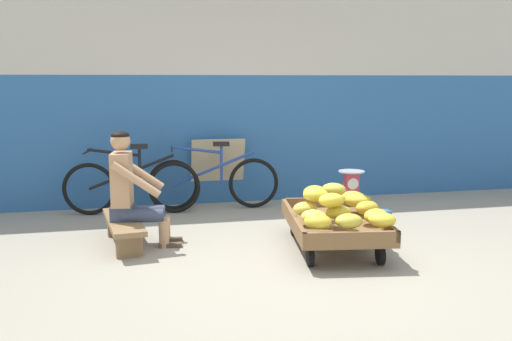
{
  "coord_description": "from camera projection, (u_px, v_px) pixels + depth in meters",
  "views": [
    {
      "loc": [
        -1.4,
        -4.57,
        1.63
      ],
      "look_at": [
        -0.19,
        0.75,
        0.75
      ],
      "focal_mm": 39.76,
      "sensor_mm": 36.0,
      "label": 1
    }
  ],
  "objects": [
    {
      "name": "bicycle_far_left",
      "position": [
        213.0,
        182.0,
        7.16
      ],
      "size": [
        1.66,
        0.48,
        0.86
      ],
      "color": "black",
      "rests_on": "ground"
    },
    {
      "name": "back_wall",
      "position": [
        234.0,
        85.0,
        7.53
      ],
      "size": [
        16.0,
        0.3,
        3.13
      ],
      "color": "#2D609E",
      "rests_on": "ground"
    },
    {
      "name": "banana_cart",
      "position": [
        334.0,
        225.0,
        5.48
      ],
      "size": [
        1.04,
        1.55,
        0.36
      ],
      "color": "brown",
      "rests_on": "ground"
    },
    {
      "name": "sign_board",
      "position": [
        218.0,
        171.0,
        7.48
      ],
      "size": [
        0.7,
        0.27,
        0.87
      ],
      "color": "#C6B289",
      "rests_on": "ground"
    },
    {
      "name": "shopping_bag",
      "position": [
        381.0,
        221.0,
        6.09
      ],
      "size": [
        0.18,
        0.12,
        0.24
      ],
      "primitive_type": "cube",
      "color": "#3370B7",
      "rests_on": "ground"
    },
    {
      "name": "low_bench",
      "position": [
        124.0,
        226.0,
        5.59
      ],
      "size": [
        0.44,
        1.13,
        0.27
      ],
      "color": "olive",
      "rests_on": "ground"
    },
    {
      "name": "weighing_scale",
      "position": [
        351.0,
        183.0,
        6.52
      ],
      "size": [
        0.3,
        0.3,
        0.29
      ],
      "color": "#28282D",
      "rests_on": "plastic_crate"
    },
    {
      "name": "plastic_crate",
      "position": [
        351.0,
        208.0,
        6.57
      ],
      "size": [
        0.36,
        0.28,
        0.3
      ],
      "color": "gold",
      "rests_on": "ground"
    },
    {
      "name": "vendor_seated",
      "position": [
        131.0,
        189.0,
        5.54
      ],
      "size": [
        0.71,
        0.53,
        1.14
      ],
      "color": "tan",
      "rests_on": "ground"
    },
    {
      "name": "banana_pile",
      "position": [
        339.0,
        206.0,
        5.27
      ],
      "size": [
        0.98,
        1.23,
        0.26
      ],
      "color": "yellow",
      "rests_on": "banana_cart"
    },
    {
      "name": "ground_plane",
      "position": [
        296.0,
        267.0,
        4.97
      ],
      "size": [
        80.0,
        80.0,
        0.0
      ],
      "primitive_type": "plane",
      "color": "gray"
    },
    {
      "name": "bicycle_near_left",
      "position": [
        132.0,
        186.0,
        6.89
      ],
      "size": [
        1.65,
        0.48,
        0.86
      ],
      "color": "black",
      "rests_on": "ground"
    }
  ]
}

